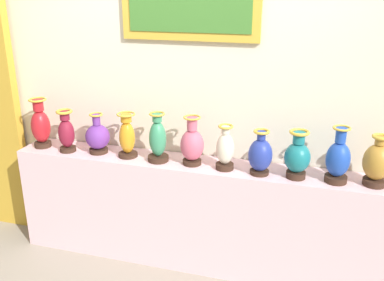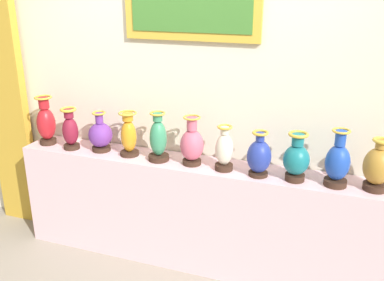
{
  "view_description": "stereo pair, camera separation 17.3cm",
  "coord_description": "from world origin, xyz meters",
  "px_view_note": "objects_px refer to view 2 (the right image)",
  "views": [
    {
      "loc": [
        0.84,
        -2.85,
        2.12
      ],
      "look_at": [
        0.0,
        0.0,
        1.03
      ],
      "focal_mm": 40.51,
      "sensor_mm": 36.0,
      "label": 1
    },
    {
      "loc": [
        1.0,
        -2.8,
        2.12
      ],
      "look_at": [
        0.0,
        0.0,
        1.03
      ],
      "focal_mm": 40.51,
      "sensor_mm": 36.0,
      "label": 2
    }
  ],
  "objects_px": {
    "vase_amber": "(129,136)",
    "vase_ochre": "(378,167)",
    "vase_violet": "(100,135)",
    "vase_jade": "(158,140)",
    "vase_cobalt": "(259,156)",
    "vase_teal": "(296,159)",
    "vase_sapphire": "(338,163)",
    "vase_ivory": "(224,150)",
    "vase_rose": "(192,144)",
    "vase_burgundy": "(70,130)",
    "vase_crimson": "(46,123)"
  },
  "relations": [
    {
      "from": "vase_crimson",
      "to": "vase_rose",
      "type": "height_order",
      "value": "vase_crimson"
    },
    {
      "from": "vase_jade",
      "to": "vase_ochre",
      "type": "height_order",
      "value": "vase_jade"
    },
    {
      "from": "vase_rose",
      "to": "vase_teal",
      "type": "xyz_separation_m",
      "value": [
        0.75,
        -0.03,
        -0.0
      ]
    },
    {
      "from": "vase_amber",
      "to": "vase_jade",
      "type": "xyz_separation_m",
      "value": [
        0.26,
        -0.02,
        0.0
      ]
    },
    {
      "from": "vase_crimson",
      "to": "vase_violet",
      "type": "distance_m",
      "value": 0.5
    },
    {
      "from": "vase_crimson",
      "to": "vase_cobalt",
      "type": "relative_size",
      "value": 1.25
    },
    {
      "from": "vase_violet",
      "to": "vase_teal",
      "type": "bearing_deg",
      "value": -1.53
    },
    {
      "from": "vase_rose",
      "to": "vase_violet",
      "type": "bearing_deg",
      "value": 178.91
    },
    {
      "from": "vase_crimson",
      "to": "vase_cobalt",
      "type": "xyz_separation_m",
      "value": [
        1.77,
        -0.04,
        -0.04
      ]
    },
    {
      "from": "vase_crimson",
      "to": "vase_teal",
      "type": "distance_m",
      "value": 2.02
    },
    {
      "from": "vase_violet",
      "to": "vase_jade",
      "type": "height_order",
      "value": "vase_jade"
    },
    {
      "from": "vase_burgundy",
      "to": "vase_jade",
      "type": "distance_m",
      "value": 0.76
    },
    {
      "from": "vase_amber",
      "to": "vase_sapphire",
      "type": "relative_size",
      "value": 0.89
    },
    {
      "from": "vase_jade",
      "to": "vase_ivory",
      "type": "height_order",
      "value": "vase_jade"
    },
    {
      "from": "vase_crimson",
      "to": "vase_sapphire",
      "type": "xyz_separation_m",
      "value": [
        2.29,
        -0.02,
        -0.02
      ]
    },
    {
      "from": "vase_burgundy",
      "to": "vase_teal",
      "type": "relative_size",
      "value": 1.0
    },
    {
      "from": "vase_ivory",
      "to": "vase_teal",
      "type": "bearing_deg",
      "value": -0.88
    },
    {
      "from": "vase_sapphire",
      "to": "vase_ochre",
      "type": "xyz_separation_m",
      "value": [
        0.24,
        0.02,
        -0.0
      ]
    },
    {
      "from": "vase_violet",
      "to": "vase_cobalt",
      "type": "xyz_separation_m",
      "value": [
        1.28,
        -0.05,
        0.01
      ]
    },
    {
      "from": "vase_rose",
      "to": "vase_ivory",
      "type": "xyz_separation_m",
      "value": [
        0.25,
        -0.02,
        -0.01
      ]
    },
    {
      "from": "vase_ivory",
      "to": "vase_cobalt",
      "type": "distance_m",
      "value": 0.25
    },
    {
      "from": "vase_cobalt",
      "to": "vase_rose",
      "type": "bearing_deg",
      "value": 176.21
    },
    {
      "from": "vase_sapphire",
      "to": "vase_jade",
      "type": "bearing_deg",
      "value": 179.74
    },
    {
      "from": "vase_rose",
      "to": "vase_jade",
      "type": "bearing_deg",
      "value": -177.39
    },
    {
      "from": "vase_cobalt",
      "to": "vase_teal",
      "type": "xyz_separation_m",
      "value": [
        0.25,
        0.01,
        0.01
      ]
    },
    {
      "from": "vase_teal",
      "to": "vase_sapphire",
      "type": "relative_size",
      "value": 0.88
    },
    {
      "from": "vase_cobalt",
      "to": "vase_sapphire",
      "type": "relative_size",
      "value": 0.83
    },
    {
      "from": "vase_ochre",
      "to": "vase_ivory",
      "type": "bearing_deg",
      "value": -178.9
    },
    {
      "from": "vase_violet",
      "to": "vase_teal",
      "type": "distance_m",
      "value": 1.52
    },
    {
      "from": "vase_jade",
      "to": "vase_cobalt",
      "type": "bearing_deg",
      "value": -1.6
    },
    {
      "from": "vase_amber",
      "to": "vase_ivory",
      "type": "height_order",
      "value": "vase_amber"
    },
    {
      "from": "vase_violet",
      "to": "vase_sapphire",
      "type": "relative_size",
      "value": 0.82
    },
    {
      "from": "vase_crimson",
      "to": "vase_violet",
      "type": "bearing_deg",
      "value": 1.41
    },
    {
      "from": "vase_amber",
      "to": "vase_ivory",
      "type": "xyz_separation_m",
      "value": [
        0.77,
        -0.02,
        -0.01
      ]
    },
    {
      "from": "vase_sapphire",
      "to": "vase_violet",
      "type": "bearing_deg",
      "value": 178.96
    },
    {
      "from": "vase_crimson",
      "to": "vase_jade",
      "type": "height_order",
      "value": "vase_crimson"
    },
    {
      "from": "vase_rose",
      "to": "vase_teal",
      "type": "bearing_deg",
      "value": -1.99
    },
    {
      "from": "vase_amber",
      "to": "vase_teal",
      "type": "relative_size",
      "value": 1.02
    },
    {
      "from": "vase_rose",
      "to": "vase_amber",
      "type": "bearing_deg",
      "value": 179.47
    },
    {
      "from": "vase_burgundy",
      "to": "vase_amber",
      "type": "xyz_separation_m",
      "value": [
        0.5,
        0.03,
        0.0
      ]
    },
    {
      "from": "vase_jade",
      "to": "vase_sapphire",
      "type": "height_order",
      "value": "vase_sapphire"
    },
    {
      "from": "vase_rose",
      "to": "vase_cobalt",
      "type": "relative_size",
      "value": 1.14
    },
    {
      "from": "vase_violet",
      "to": "vase_rose",
      "type": "bearing_deg",
      "value": -1.09
    },
    {
      "from": "vase_burgundy",
      "to": "vase_sapphire",
      "type": "distance_m",
      "value": 2.03
    },
    {
      "from": "vase_violet",
      "to": "vase_ivory",
      "type": "height_order",
      "value": "vase_ivory"
    },
    {
      "from": "vase_amber",
      "to": "vase_ochre",
      "type": "xyz_separation_m",
      "value": [
        1.77,
        -0.0,
        0.0
      ]
    },
    {
      "from": "vase_jade",
      "to": "vase_cobalt",
      "type": "relative_size",
      "value": 1.16
    },
    {
      "from": "vase_teal",
      "to": "vase_sapphire",
      "type": "bearing_deg",
      "value": 1.83
    },
    {
      "from": "vase_crimson",
      "to": "vase_sapphire",
      "type": "distance_m",
      "value": 2.29
    },
    {
      "from": "vase_amber",
      "to": "vase_jade",
      "type": "relative_size",
      "value": 0.92
    }
  ]
}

